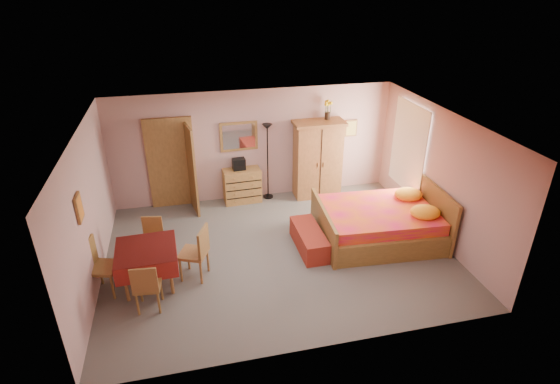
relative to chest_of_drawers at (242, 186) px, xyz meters
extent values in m
plane|color=#68635B|center=(0.35, -2.28, -0.40)|extent=(6.50, 6.50, 0.00)
plane|color=brown|center=(0.35, -2.28, 2.20)|extent=(6.50, 6.50, 0.00)
cube|color=tan|center=(0.35, 0.22, 0.90)|extent=(6.50, 0.10, 2.60)
cube|color=tan|center=(0.35, -4.78, 0.90)|extent=(6.50, 0.10, 2.60)
cube|color=tan|center=(-2.90, -2.28, 0.90)|extent=(0.10, 5.00, 2.60)
cube|color=tan|center=(3.60, -2.28, 0.90)|extent=(0.10, 5.00, 2.60)
cube|color=#9E6B35|center=(-1.55, 0.19, 0.62)|extent=(1.06, 0.12, 2.15)
cube|color=white|center=(3.56, -1.08, 1.05)|extent=(0.08, 1.40, 1.95)
cube|color=orange|center=(-2.87, -2.88, 1.30)|extent=(0.04, 0.32, 0.42)
cube|color=#D8BF59|center=(2.70, 0.19, 1.15)|extent=(0.30, 0.04, 0.40)
cube|color=#AF783B|center=(0.00, 0.00, 0.00)|extent=(0.87, 0.47, 0.81)
cube|color=silver|center=(0.00, 0.21, 1.15)|extent=(0.87, 0.09, 0.68)
cube|color=black|center=(-0.05, 0.04, 0.54)|extent=(0.30, 0.23, 0.27)
cube|color=black|center=(0.63, 0.06, 0.51)|extent=(0.28, 0.28, 1.84)
cube|color=#A96A39|center=(1.81, -0.08, 0.53)|extent=(1.19, 0.63, 1.86)
cube|color=yellow|center=(2.03, 0.04, 1.68)|extent=(0.18, 0.18, 0.45)
cube|color=#E4164D|center=(2.42, -2.23, 0.15)|extent=(2.51, 2.03, 1.10)
cube|color=maroon|center=(0.96, -2.29, -0.20)|extent=(0.47, 1.25, 0.42)
cube|color=maroon|center=(-2.04, -2.72, -0.04)|extent=(1.03, 1.03, 0.73)
cube|color=olive|center=(-2.02, -3.34, 0.04)|extent=(0.44, 0.44, 0.89)
cube|color=#AA7A39|center=(-1.99, -1.97, 0.01)|extent=(0.44, 0.44, 0.83)
cube|color=olive|center=(-2.74, -2.76, 0.10)|extent=(0.57, 0.57, 1.00)
cube|color=#A56B38|center=(-1.27, -2.68, 0.10)|extent=(0.60, 0.60, 1.00)
camera|label=1|loc=(-1.22, -9.18, 4.44)|focal=28.00mm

